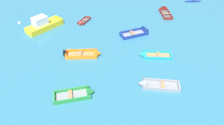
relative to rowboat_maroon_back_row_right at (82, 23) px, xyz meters
name	(u,v)px	position (x,y,z in m)	size (l,w,h in m)	color
rowboat_maroon_back_row_right	(82,23)	(0.00, 0.00, 0.00)	(2.57, 3.03, 0.97)	#4C4C51
kayak_deep_blue_midfield_left	(193,1)	(21.80, 4.81, 0.01)	(3.29, 0.88, 0.31)	navy
rowboat_orange_far_back	(90,54)	(0.29, -8.79, 0.10)	(4.81, 2.12, 1.35)	#99754C
rowboat_green_back_row_center	(83,93)	(-1.15, -15.33, 0.08)	(4.12, 1.61, 1.37)	gray
rowboat_grey_cluster_inner	(150,84)	(5.89, -15.43, 0.06)	(4.51, 2.61, 1.29)	gray
motor_launch_yellow_near_left	(47,23)	(-5.30, -0.17, 0.53)	(6.09, 5.19, 2.45)	yellow
rowboat_turquoise_outer_right	(148,55)	(7.48, -10.40, 0.05)	(4.18, 2.27, 1.31)	#99754C
rowboat_maroon_outer_left	(164,11)	(14.51, 1.65, 0.05)	(1.97, 4.57, 1.33)	#4C4C51
rowboat_deep_blue_far_right	(141,32)	(8.38, -4.72, 0.08)	(4.70, 2.40, 1.50)	gray
mooring_buoy_between_boats_left	(19,23)	(-9.77, 2.20, -0.14)	(0.45, 0.45, 0.45)	silver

